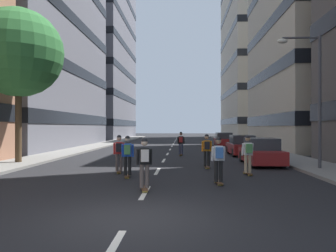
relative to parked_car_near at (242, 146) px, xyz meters
name	(u,v)px	position (x,y,z in m)	size (l,w,h in m)	color
ground_plane	(171,149)	(-5.66, 7.28, -0.70)	(146.11, 146.11, 0.00)	black
sidewalk_left	(97,146)	(-13.87, 10.32, -0.63)	(2.71, 66.96, 0.14)	gray
sidewalk_right	(248,146)	(2.55, 10.32, -0.63)	(2.71, 66.96, 0.14)	gray
lane_markings	(171,148)	(-5.66, 8.43, -0.70)	(0.16, 57.20, 0.01)	silver
building_left_mid	(3,30)	(-23.52, 8.60, 11.72)	(16.71, 22.69, 24.65)	slate
building_left_far	(84,51)	(-23.52, 36.37, 16.07)	(16.71, 23.54, 33.36)	slate
building_right_far	(273,54)	(12.20, 36.37, 15.10)	(16.71, 22.14, 31.41)	#BCB29E
parked_car_near	(242,146)	(0.00, 0.00, 0.00)	(1.82, 4.40, 1.52)	maroon
parked_car_mid	(261,152)	(0.00, -6.07, 0.00)	(1.82, 4.40, 1.52)	maroon
parked_car_far	(224,140)	(0.00, 10.92, 0.00)	(1.82, 4.40, 1.52)	maroon
street_tree_near	(18,53)	(-13.87, -6.54, 5.70)	(5.07, 5.07, 8.81)	#4C3823
streetlamp_right	(312,87)	(1.91, -8.46, 3.44)	(2.13, 0.30, 6.50)	#3F3F44
skater_0	(128,154)	(-6.77, -11.01, 0.32)	(0.55, 0.91, 1.78)	brown
skater_1	(219,157)	(-3.08, -12.44, 0.32)	(0.55, 0.91, 1.78)	brown
skater_2	(119,151)	(-7.40, -9.70, 0.32)	(0.56, 0.92, 1.78)	brown
skater_3	(144,161)	(-5.71, -13.79, 0.32)	(0.56, 0.92, 1.78)	brown
skater_4	(248,152)	(-1.51, -10.03, 0.32)	(0.55, 0.92, 1.78)	brown
skater_5	(181,142)	(-4.59, -0.43, 0.32)	(0.54, 0.91, 1.78)	brown
skater_6	(207,149)	(-3.18, -7.74, 0.32)	(0.54, 0.91, 1.78)	brown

